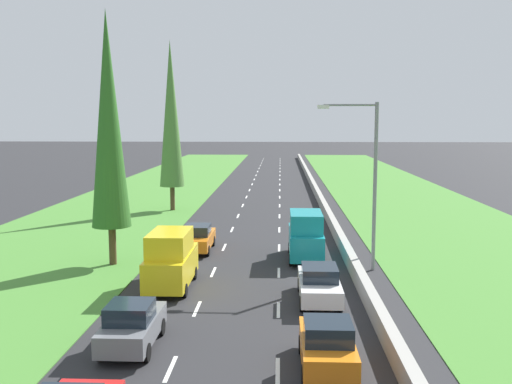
{
  "coord_description": "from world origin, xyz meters",
  "views": [
    {
      "loc": [
        1.8,
        -2.71,
        8.07
      ],
      "look_at": [
        -0.44,
        49.91,
        1.44
      ],
      "focal_mm": 40.3,
      "sensor_mm": 36.0,
      "label": 1
    }
  ],
  "objects_px": {
    "yellow_van_left_lane": "(171,260)",
    "street_light_mast": "(369,174)",
    "orange_sedan_left_lane": "(197,238)",
    "grey_hatchback_left_lane": "(132,325)",
    "teal_van_right_lane": "(306,236)",
    "white_sedan_right_lane": "(319,284)",
    "poplar_tree_second": "(109,120)",
    "poplar_tree_third": "(171,115)",
    "orange_hatchback_right_lane": "(327,345)"
  },
  "relations": [
    {
      "from": "orange_sedan_left_lane",
      "to": "orange_hatchback_right_lane",
      "type": "bearing_deg",
      "value": -68.42
    },
    {
      "from": "white_sedan_right_lane",
      "to": "street_light_mast",
      "type": "relative_size",
      "value": 0.5
    },
    {
      "from": "white_sedan_right_lane",
      "to": "orange_sedan_left_lane",
      "type": "xyz_separation_m",
      "value": [
        -6.88,
        9.69,
        0.0
      ]
    },
    {
      "from": "white_sedan_right_lane",
      "to": "street_light_mast",
      "type": "bearing_deg",
      "value": 62.15
    },
    {
      "from": "grey_hatchback_left_lane",
      "to": "street_light_mast",
      "type": "height_order",
      "value": "street_light_mast"
    },
    {
      "from": "orange_hatchback_right_lane",
      "to": "street_light_mast",
      "type": "distance_m",
      "value": 13.78
    },
    {
      "from": "grey_hatchback_left_lane",
      "to": "yellow_van_left_lane",
      "type": "bearing_deg",
      "value": 89.99
    },
    {
      "from": "white_sedan_right_lane",
      "to": "poplar_tree_third",
      "type": "xyz_separation_m",
      "value": [
        -11.4,
        25.5,
        7.72
      ]
    },
    {
      "from": "teal_van_right_lane",
      "to": "orange_sedan_left_lane",
      "type": "bearing_deg",
      "value": 163.41
    },
    {
      "from": "orange_sedan_left_lane",
      "to": "poplar_tree_third",
      "type": "relative_size",
      "value": 0.3
    },
    {
      "from": "grey_hatchback_left_lane",
      "to": "poplar_tree_third",
      "type": "relative_size",
      "value": 0.26
    },
    {
      "from": "orange_hatchback_right_lane",
      "to": "white_sedan_right_lane",
      "type": "bearing_deg",
      "value": 88.24
    },
    {
      "from": "orange_sedan_left_lane",
      "to": "street_light_mast",
      "type": "bearing_deg",
      "value": -22.97
    },
    {
      "from": "teal_van_right_lane",
      "to": "poplar_tree_second",
      "type": "relative_size",
      "value": 0.35
    },
    {
      "from": "orange_sedan_left_lane",
      "to": "poplar_tree_second",
      "type": "relative_size",
      "value": 0.32
    },
    {
      "from": "yellow_van_left_lane",
      "to": "orange_sedan_left_lane",
      "type": "height_order",
      "value": "yellow_van_left_lane"
    },
    {
      "from": "orange_sedan_left_lane",
      "to": "street_light_mast",
      "type": "distance_m",
      "value": 11.53
    },
    {
      "from": "street_light_mast",
      "to": "poplar_tree_third",
      "type": "bearing_deg",
      "value": 125.66
    },
    {
      "from": "orange_hatchback_right_lane",
      "to": "street_light_mast",
      "type": "height_order",
      "value": "street_light_mast"
    },
    {
      "from": "orange_hatchback_right_lane",
      "to": "poplar_tree_third",
      "type": "distance_m",
      "value": 35.34
    },
    {
      "from": "grey_hatchback_left_lane",
      "to": "street_light_mast",
      "type": "relative_size",
      "value": 0.43
    },
    {
      "from": "orange_hatchback_right_lane",
      "to": "poplar_tree_third",
      "type": "bearing_deg",
      "value": 108.91
    },
    {
      "from": "street_light_mast",
      "to": "orange_hatchback_right_lane",
      "type": "bearing_deg",
      "value": -103.94
    },
    {
      "from": "yellow_van_left_lane",
      "to": "teal_van_right_lane",
      "type": "distance_m",
      "value": 9.01
    },
    {
      "from": "grey_hatchback_left_lane",
      "to": "poplar_tree_third",
      "type": "distance_m",
      "value": 32.35
    },
    {
      "from": "poplar_tree_second",
      "to": "poplar_tree_third",
      "type": "distance_m",
      "value": 19.47
    },
    {
      "from": "orange_hatchback_right_lane",
      "to": "teal_van_right_lane",
      "type": "bearing_deg",
      "value": 90.21
    },
    {
      "from": "yellow_van_left_lane",
      "to": "grey_hatchback_left_lane",
      "type": "bearing_deg",
      "value": -90.01
    },
    {
      "from": "yellow_van_left_lane",
      "to": "white_sedan_right_lane",
      "type": "relative_size",
      "value": 1.09
    },
    {
      "from": "yellow_van_left_lane",
      "to": "poplar_tree_third",
      "type": "distance_m",
      "value": 25.21
    },
    {
      "from": "teal_van_right_lane",
      "to": "poplar_tree_second",
      "type": "bearing_deg",
      "value": -171.15
    },
    {
      "from": "poplar_tree_third",
      "to": "yellow_van_left_lane",
      "type": "bearing_deg",
      "value": -79.51
    },
    {
      "from": "yellow_van_left_lane",
      "to": "street_light_mast",
      "type": "relative_size",
      "value": 0.54
    },
    {
      "from": "orange_hatchback_right_lane",
      "to": "poplar_tree_third",
      "type": "relative_size",
      "value": 0.26
    },
    {
      "from": "white_sedan_right_lane",
      "to": "teal_van_right_lane",
      "type": "bearing_deg",
      "value": 92.04
    },
    {
      "from": "yellow_van_left_lane",
      "to": "street_light_mast",
      "type": "distance_m",
      "value": 11.3
    },
    {
      "from": "poplar_tree_third",
      "to": "street_light_mast",
      "type": "height_order",
      "value": "poplar_tree_third"
    },
    {
      "from": "poplar_tree_third",
      "to": "street_light_mast",
      "type": "bearing_deg",
      "value": -54.34
    },
    {
      "from": "orange_sedan_left_lane",
      "to": "poplar_tree_third",
      "type": "bearing_deg",
      "value": 105.96
    },
    {
      "from": "orange_sedan_left_lane",
      "to": "teal_van_right_lane",
      "type": "bearing_deg",
      "value": -16.59
    },
    {
      "from": "grey_hatchback_left_lane",
      "to": "poplar_tree_third",
      "type": "height_order",
      "value": "poplar_tree_third"
    },
    {
      "from": "white_sedan_right_lane",
      "to": "poplar_tree_second",
      "type": "height_order",
      "value": "poplar_tree_second"
    },
    {
      "from": "grey_hatchback_left_lane",
      "to": "teal_van_right_lane",
      "type": "xyz_separation_m",
      "value": [
        6.72,
        13.34,
        0.56
      ]
    },
    {
      "from": "poplar_tree_second",
      "to": "street_light_mast",
      "type": "xyz_separation_m",
      "value": [
        14.03,
        -0.5,
        -2.82
      ]
    },
    {
      "from": "orange_hatchback_right_lane",
      "to": "white_sedan_right_lane",
      "type": "distance_m",
      "value": 7.14
    },
    {
      "from": "yellow_van_left_lane",
      "to": "white_sedan_right_lane",
      "type": "bearing_deg",
      "value": -13.88
    },
    {
      "from": "teal_van_right_lane",
      "to": "poplar_tree_third",
      "type": "relative_size",
      "value": 0.33
    },
    {
      "from": "orange_hatchback_right_lane",
      "to": "teal_van_right_lane",
      "type": "relative_size",
      "value": 0.8
    },
    {
      "from": "yellow_van_left_lane",
      "to": "poplar_tree_second",
      "type": "xyz_separation_m",
      "value": [
        -4.11,
        4.31,
        6.65
      ]
    },
    {
      "from": "grey_hatchback_left_lane",
      "to": "orange_sedan_left_lane",
      "type": "distance_m",
      "value": 15.31
    }
  ]
}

